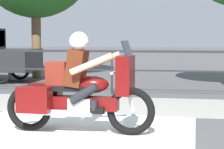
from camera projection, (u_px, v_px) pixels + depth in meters
ground_plane at (42, 141)px, 6.05m from camera, size 120.00×120.00×0.00m
sidewalk_band at (97, 104)px, 9.38m from camera, size 44.00×2.40×0.01m
crosswalk_band at (55, 145)px, 5.81m from camera, size 3.67×6.00×0.01m
fence_railing at (112, 59)px, 10.99m from camera, size 36.00×0.05×1.12m
motorcycle at (78, 89)px, 6.52m from camera, size 2.29×0.76×1.52m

